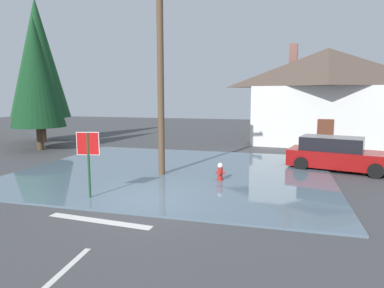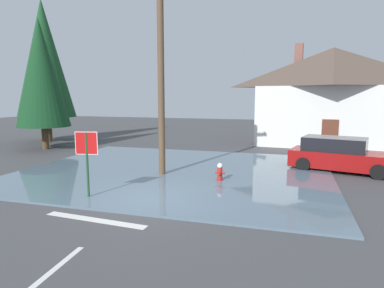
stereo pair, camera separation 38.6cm
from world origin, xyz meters
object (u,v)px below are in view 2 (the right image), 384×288
at_px(house, 331,95).
at_px(pine_tree_tall_left, 41,73).
at_px(stop_sign_near, 87,151).
at_px(parked_car, 340,155).
at_px(pine_tree_mid_left, 44,59).
at_px(utility_pole, 161,76).
at_px(fire_hydrant, 220,173).

distance_m(house, pine_tree_tall_left, 19.66).
relative_size(stop_sign_near, parked_car, 0.47).
height_order(parked_car, pine_tree_mid_left, pine_tree_mid_left).
xyz_separation_m(utility_pole, pine_tree_tall_left, (-10.07, 4.72, 0.60)).
bearing_deg(house, utility_pole, -123.00).
bearing_deg(stop_sign_near, parked_car, 38.79).
distance_m(utility_pole, house, 14.72).
height_order(stop_sign_near, pine_tree_tall_left, pine_tree_tall_left).
relative_size(stop_sign_near, pine_tree_mid_left, 0.22).
xyz_separation_m(fire_hydrant, pine_tree_mid_left, (-15.12, 8.28, 5.80)).
bearing_deg(fire_hydrant, pine_tree_mid_left, 151.29).
xyz_separation_m(house, parked_car, (-0.43, -9.12, -2.78)).
bearing_deg(fire_hydrant, house, 67.12).
distance_m(stop_sign_near, parked_car, 11.28).
height_order(stop_sign_near, utility_pole, utility_pole).
xyz_separation_m(fire_hydrant, house, (5.35, 12.68, 3.15)).
relative_size(parked_car, pine_tree_tall_left, 0.58).
relative_size(house, parked_car, 2.27).
height_order(utility_pole, parked_car, utility_pole).
distance_m(stop_sign_near, house, 18.69).
xyz_separation_m(house, pine_tree_mid_left, (-20.47, -4.40, 2.65)).
distance_m(pine_tree_tall_left, pine_tree_mid_left, 4.20).
distance_m(utility_pole, pine_tree_tall_left, 11.14).
bearing_deg(utility_pole, fire_hydrant, -7.58).
bearing_deg(house, fire_hydrant, -112.88).
relative_size(utility_pole, pine_tree_mid_left, 0.78).
xyz_separation_m(utility_pole, parked_car, (7.58, 3.21, -3.55)).
xyz_separation_m(stop_sign_near, fire_hydrant, (3.84, 3.48, -1.26)).
xyz_separation_m(fire_hydrant, utility_pole, (-2.66, 0.35, 3.92)).
bearing_deg(pine_tree_tall_left, stop_sign_near, -43.88).
bearing_deg(pine_tree_mid_left, stop_sign_near, -46.19).
distance_m(utility_pole, pine_tree_mid_left, 14.89).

